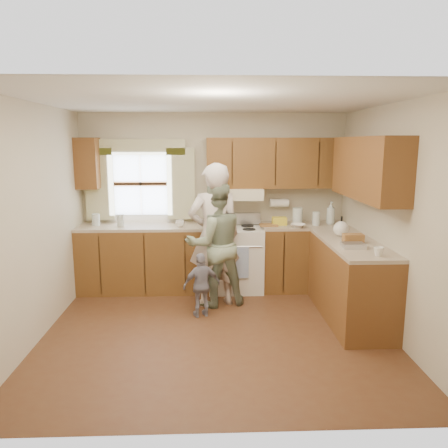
{
  "coord_description": "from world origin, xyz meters",
  "views": [
    {
      "loc": [
        -0.09,
        -4.59,
        2.09
      ],
      "look_at": [
        0.1,
        0.4,
        1.15
      ],
      "focal_mm": 35.0,
      "sensor_mm": 36.0,
      "label": 1
    }
  ],
  "objects_px": {
    "stove": "(235,258)",
    "woman_right": "(215,244)",
    "woman_left": "(214,235)",
    "child": "(202,285)"
  },
  "relations": [
    {
      "from": "stove",
      "to": "woman_right",
      "type": "xyz_separation_m",
      "value": [
        -0.3,
        -0.59,
        0.34
      ]
    },
    {
      "from": "stove",
      "to": "woman_left",
      "type": "height_order",
      "value": "woman_left"
    },
    {
      "from": "woman_left",
      "to": "woman_right",
      "type": "height_order",
      "value": "woman_left"
    },
    {
      "from": "woman_left",
      "to": "woman_right",
      "type": "bearing_deg",
      "value": 168.06
    },
    {
      "from": "stove",
      "to": "child",
      "type": "distance_m",
      "value": 1.1
    },
    {
      "from": "woman_left",
      "to": "child",
      "type": "height_order",
      "value": "woman_left"
    },
    {
      "from": "stove",
      "to": "woman_left",
      "type": "relative_size",
      "value": 0.58
    },
    {
      "from": "woman_left",
      "to": "child",
      "type": "relative_size",
      "value": 2.34
    },
    {
      "from": "child",
      "to": "stove",
      "type": "bearing_deg",
      "value": -133.15
    },
    {
      "from": "woman_left",
      "to": "child",
      "type": "xyz_separation_m",
      "value": [
        -0.16,
        -0.4,
        -0.53
      ]
    }
  ]
}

